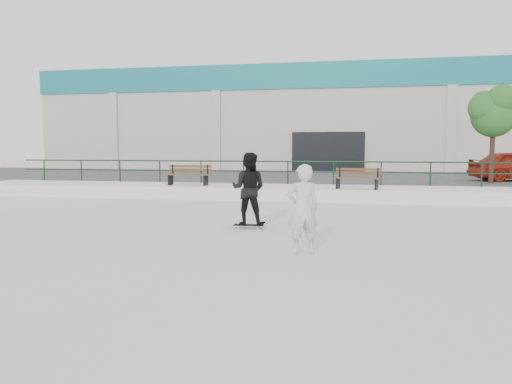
% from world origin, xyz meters
% --- Properties ---
extents(ground, '(120.00, 120.00, 0.00)m').
position_xyz_m(ground, '(0.00, 0.00, 0.00)').
color(ground, '#BCB6AC').
rests_on(ground, ground).
extents(ledge, '(30.00, 3.00, 0.50)m').
position_xyz_m(ledge, '(0.00, 9.50, 0.25)').
color(ledge, silver).
rests_on(ledge, ground).
extents(parking_strip, '(60.00, 14.00, 0.50)m').
position_xyz_m(parking_strip, '(0.00, 18.00, 0.25)').
color(parking_strip, '#383838').
rests_on(parking_strip, ground).
extents(railing, '(28.00, 0.06, 1.03)m').
position_xyz_m(railing, '(-0.00, 10.80, 1.24)').
color(railing, '#12311E').
rests_on(railing, ledge).
extents(commercial_building, '(44.20, 16.33, 8.00)m').
position_xyz_m(commercial_building, '(-0.00, 31.99, 4.58)').
color(commercial_building, beige).
rests_on(commercial_building, ground).
extents(bench_left, '(1.90, 0.57, 0.88)m').
position_xyz_m(bench_left, '(-5.10, 9.36, 0.93)').
color(bench_left, brown).
rests_on(bench_left, ledge).
extents(bench_right, '(1.86, 0.88, 0.83)m').
position_xyz_m(bench_right, '(2.01, 8.69, 0.91)').
color(bench_right, brown).
rests_on(bench_right, ledge).
extents(tree, '(2.45, 2.18, 4.36)m').
position_xyz_m(tree, '(7.96, 13.12, 3.76)').
color(tree, '#402C20').
rests_on(tree, parking_strip).
extents(skateboard, '(0.79, 0.27, 0.09)m').
position_xyz_m(skateboard, '(-0.77, 1.61, 0.07)').
color(skateboard, black).
rests_on(skateboard, ground).
extents(standing_skater, '(0.94, 0.74, 1.88)m').
position_xyz_m(standing_skater, '(-0.77, 1.61, 1.04)').
color(standing_skater, black).
rests_on(standing_skater, skateboard).
extents(seated_skater, '(0.76, 0.64, 1.78)m').
position_xyz_m(seated_skater, '(0.95, -1.29, 0.89)').
color(seated_skater, silver).
rests_on(seated_skater, ground).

